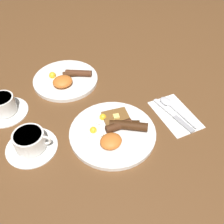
{
  "coord_description": "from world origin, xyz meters",
  "views": [
    {
      "loc": [
        -0.29,
        -0.48,
        0.67
      ],
      "look_at": [
        0.04,
        0.07,
        0.03
      ],
      "focal_mm": 42.0,
      "sensor_mm": 36.0,
      "label": 1
    }
  ],
  "objects_px": {
    "teacup_far": "(4,106)",
    "knife": "(175,117)",
    "spoon": "(169,104)",
    "breakfast_plate_near": "(114,131)",
    "breakfast_plate_far": "(66,79)",
    "teacup_near": "(30,142)"
  },
  "relations": [
    {
      "from": "teacup_far",
      "to": "knife",
      "type": "xyz_separation_m",
      "value": [
        0.5,
        -0.34,
        -0.02
      ]
    },
    {
      "from": "spoon",
      "to": "knife",
      "type": "bearing_deg",
      "value": 158.37
    },
    {
      "from": "breakfast_plate_near",
      "to": "breakfast_plate_far",
      "type": "xyz_separation_m",
      "value": [
        -0.02,
        0.34,
        -0.0
      ]
    },
    {
      "from": "teacup_near",
      "to": "teacup_far",
      "type": "distance_m",
      "value": 0.21
    },
    {
      "from": "knife",
      "to": "spoon",
      "type": "relative_size",
      "value": 1.05
    },
    {
      "from": "knife",
      "to": "teacup_near",
      "type": "bearing_deg",
      "value": 70.83
    },
    {
      "from": "breakfast_plate_near",
      "to": "knife",
      "type": "relative_size",
      "value": 1.47
    },
    {
      "from": "breakfast_plate_near",
      "to": "knife",
      "type": "bearing_deg",
      "value": -12.26
    },
    {
      "from": "knife",
      "to": "teacup_far",
      "type": "bearing_deg",
      "value": 52.76
    },
    {
      "from": "knife",
      "to": "breakfast_plate_near",
      "type": "bearing_deg",
      "value": 74.32
    },
    {
      "from": "teacup_far",
      "to": "breakfast_plate_near",
      "type": "bearing_deg",
      "value": -45.9
    },
    {
      "from": "breakfast_plate_near",
      "to": "teacup_near",
      "type": "height_order",
      "value": "teacup_near"
    },
    {
      "from": "breakfast_plate_near",
      "to": "teacup_near",
      "type": "bearing_deg",
      "value": 161.26
    },
    {
      "from": "teacup_near",
      "to": "knife",
      "type": "distance_m",
      "value": 0.5
    },
    {
      "from": "teacup_far",
      "to": "knife",
      "type": "distance_m",
      "value": 0.61
    },
    {
      "from": "teacup_near",
      "to": "knife",
      "type": "bearing_deg",
      "value": -15.74
    },
    {
      "from": "teacup_far",
      "to": "spoon",
      "type": "distance_m",
      "value": 0.6
    },
    {
      "from": "spoon",
      "to": "breakfast_plate_far",
      "type": "bearing_deg",
      "value": 38.63
    },
    {
      "from": "breakfast_plate_far",
      "to": "spoon",
      "type": "relative_size",
      "value": 1.42
    },
    {
      "from": "breakfast_plate_near",
      "to": "breakfast_plate_far",
      "type": "distance_m",
      "value": 0.34
    },
    {
      "from": "breakfast_plate_far",
      "to": "teacup_near",
      "type": "height_order",
      "value": "teacup_near"
    },
    {
      "from": "breakfast_plate_near",
      "to": "teacup_far",
      "type": "relative_size",
      "value": 1.82
    }
  ]
}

